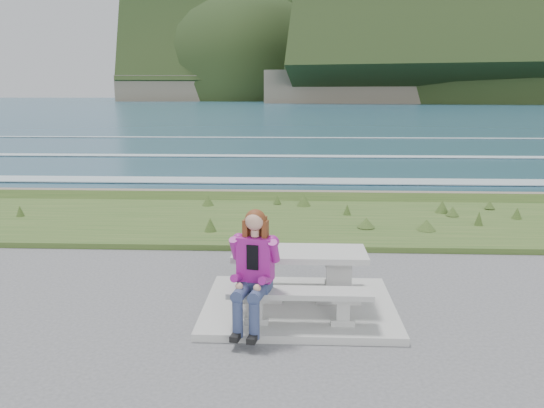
% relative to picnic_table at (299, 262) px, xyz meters
% --- Properties ---
extents(concrete_slab, '(2.60, 2.10, 0.10)m').
position_rel_picnic_table_xyz_m(concrete_slab, '(-0.00, 0.00, -0.63)').
color(concrete_slab, '#9E9D99').
rests_on(concrete_slab, ground).
extents(picnic_table, '(1.80, 0.75, 0.75)m').
position_rel_picnic_table_xyz_m(picnic_table, '(0.00, 0.00, 0.00)').
color(picnic_table, '#9E9D99').
rests_on(picnic_table, concrete_slab).
extents(bench_landward, '(1.80, 0.35, 0.45)m').
position_rel_picnic_table_xyz_m(bench_landward, '(0.00, -0.70, -0.23)').
color(bench_landward, '#9E9D99').
rests_on(bench_landward, concrete_slab).
extents(bench_seaward, '(1.80, 0.35, 0.45)m').
position_rel_picnic_table_xyz_m(bench_seaward, '(0.00, 0.70, -0.23)').
color(bench_seaward, '#9E9D99').
rests_on(bench_seaward, concrete_slab).
extents(grass_verge, '(160.00, 4.50, 0.22)m').
position_rel_picnic_table_xyz_m(grass_verge, '(-0.00, 5.00, -0.68)').
color(grass_verge, '#2B4A1B').
rests_on(grass_verge, ground).
extents(shore_drop, '(160.00, 0.80, 2.20)m').
position_rel_picnic_table_xyz_m(shore_drop, '(-0.00, 7.90, -0.68)').
color(shore_drop, '#67604D').
rests_on(shore_drop, ground).
extents(ocean, '(1600.00, 1600.00, 0.09)m').
position_rel_picnic_table_xyz_m(ocean, '(-0.00, 25.09, -2.42)').
color(ocean, navy).
rests_on(ocean, ground).
extents(seated_woman, '(0.55, 0.80, 1.46)m').
position_rel_picnic_table_xyz_m(seated_woman, '(-0.58, -0.84, -0.04)').
color(seated_woman, navy).
rests_on(seated_woman, concrete_slab).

